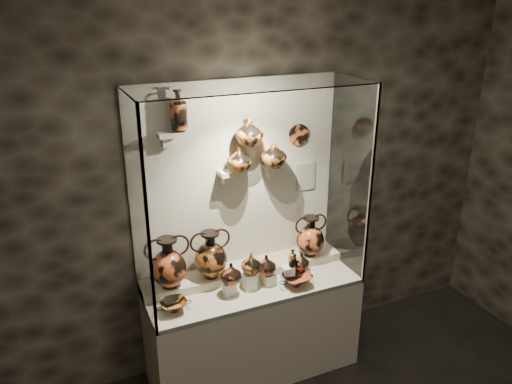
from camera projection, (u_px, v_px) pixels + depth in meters
wall_back at (236, 180)px, 3.95m from camera, size 5.00×0.02×3.20m
plinth at (253, 329)px, 4.11m from camera, size 1.70×0.60×0.80m
front_tier at (253, 286)px, 3.96m from camera, size 1.68×0.58×0.03m
rear_tier at (244, 272)px, 4.10m from camera, size 1.70×0.25×0.10m
back_panel at (237, 181)px, 3.94m from camera, size 1.70×0.03×1.60m
glass_front at (270, 208)px, 3.42m from camera, size 1.70×0.01×1.60m
glass_left at (138, 212)px, 3.35m from camera, size 0.01×0.60×1.60m
glass_right at (349, 178)px, 4.00m from camera, size 0.01×0.60×1.60m
glass_top at (252, 85)px, 3.39m from camera, size 1.70×0.60×0.01m
frame_post_left at (148, 229)px, 3.11m from camera, size 0.02×0.02×1.60m
frame_post_right at (370, 190)px, 3.75m from camera, size 0.02×0.02×1.60m
pedestal_a at (229, 288)px, 3.81m from camera, size 0.09×0.09×0.10m
pedestal_b at (250, 281)px, 3.87m from camera, size 0.09×0.09×0.13m
pedestal_c at (269, 279)px, 3.94m from camera, size 0.09×0.09×0.09m
pedestal_d at (287, 273)px, 4.00m from camera, size 0.09×0.09×0.12m
pedestal_e at (303, 272)px, 4.06m from camera, size 0.09×0.09×0.08m
bracket_ul at (167, 135)px, 3.51m from camera, size 0.14×0.12×0.04m
bracket_ca at (228, 173)px, 3.81m from camera, size 0.14×0.12×0.04m
bracket_cb at (252, 145)px, 3.81m from camera, size 0.10×0.12×0.04m
bracket_cc at (273, 167)px, 3.95m from camera, size 0.14×0.12×0.04m
amphora_left at (168, 263)px, 3.72m from camera, size 0.38×0.38×0.40m
amphora_mid at (211, 254)px, 3.86m from camera, size 0.34×0.34×0.39m
amphora_right at (310, 236)px, 4.20m from camera, size 0.31×0.31×0.35m
jug_a at (231, 273)px, 3.76m from camera, size 0.21×0.21×0.16m
jug_b at (251, 263)px, 3.84m from camera, size 0.17×0.17×0.17m
jug_c at (266, 265)px, 3.90m from camera, size 0.19×0.19×0.16m
jug_e at (301, 261)px, 4.00m from camera, size 0.14×0.14×0.14m
lekythos_small at (292, 257)px, 3.94m from camera, size 0.10×0.10×0.17m
kylix_left at (174, 305)px, 3.60m from camera, size 0.29×0.27×0.10m
kylix_right at (296, 279)px, 3.92m from camera, size 0.28×0.24×0.11m
lekythos_tall at (178, 109)px, 3.46m from camera, size 0.17×0.17×0.33m
ovoid_vase_a at (239, 159)px, 3.75m from camera, size 0.20×0.20×0.20m
ovoid_vase_b at (249, 131)px, 3.70m from camera, size 0.28×0.28×0.22m
ovoid_vase_c at (274, 154)px, 3.85m from camera, size 0.25×0.25×0.21m
wall_plate at (299, 135)px, 4.00m from camera, size 0.17×0.02×0.17m
info_placard at (305, 176)px, 4.17m from camera, size 0.18×0.01×0.24m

